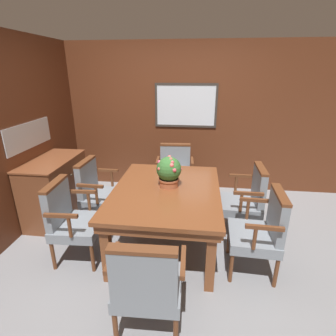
# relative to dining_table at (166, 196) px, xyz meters

# --- Properties ---
(ground_plane) EXTENTS (14.00, 14.00, 0.00)m
(ground_plane) POSITION_rel_dining_table_xyz_m (-0.03, -0.16, -0.63)
(ground_plane) COLOR gray
(wall_back) EXTENTS (7.20, 0.08, 2.45)m
(wall_back) POSITION_rel_dining_table_xyz_m (-0.03, 1.75, 0.59)
(wall_back) COLOR #5B2D19
(wall_back) RESTS_ON ground_plane
(dining_table) EXTENTS (1.21, 1.58, 0.73)m
(dining_table) POSITION_rel_dining_table_xyz_m (0.00, 0.00, 0.00)
(dining_table) COLOR brown
(dining_table) RESTS_ON ground_plane
(chair_head_near) EXTENTS (0.58, 0.51, 0.91)m
(chair_head_near) POSITION_rel_dining_table_xyz_m (0.00, -1.19, -0.14)
(chair_head_near) COLOR brown
(chair_head_near) RESTS_ON ground_plane
(chair_right_near) EXTENTS (0.51, 0.58, 0.91)m
(chair_right_near) POSITION_rel_dining_table_xyz_m (1.01, -0.35, -0.14)
(chair_right_near) COLOR brown
(chair_right_near) RESTS_ON ground_plane
(chair_right_far) EXTENTS (0.49, 0.57, 0.91)m
(chair_right_far) POSITION_rel_dining_table_xyz_m (0.98, 0.35, -0.14)
(chair_right_far) COLOR brown
(chair_right_far) RESTS_ON ground_plane
(chair_left_far) EXTENTS (0.51, 0.58, 0.91)m
(chair_left_far) POSITION_rel_dining_table_xyz_m (-0.97, 0.33, -0.14)
(chair_left_far) COLOR brown
(chair_left_far) RESTS_ON ground_plane
(chair_head_far) EXTENTS (0.59, 0.52, 0.91)m
(chair_head_far) POSITION_rel_dining_table_xyz_m (-0.01, 1.16, -0.14)
(chair_head_far) COLOR brown
(chair_head_far) RESTS_ON ground_plane
(chair_left_near) EXTENTS (0.51, 0.59, 0.91)m
(chair_left_near) POSITION_rel_dining_table_xyz_m (-1.00, -0.37, -0.14)
(chair_left_near) COLOR brown
(chair_left_near) RESTS_ON ground_plane
(potted_plant) EXTENTS (0.29, 0.29, 0.37)m
(potted_plant) POSITION_rel_dining_table_xyz_m (0.02, 0.08, 0.28)
(potted_plant) COLOR #B2603D
(potted_plant) RESTS_ON dining_table
(sideboard_cabinet) EXTENTS (0.53, 1.03, 0.87)m
(sideboard_cabinet) POSITION_rel_dining_table_xyz_m (-1.62, 0.42, -0.20)
(sideboard_cabinet) COLOR brown
(sideboard_cabinet) RESTS_ON ground_plane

